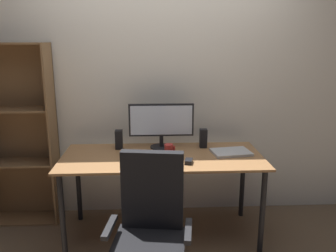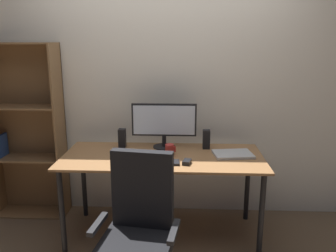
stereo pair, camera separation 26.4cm
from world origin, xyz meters
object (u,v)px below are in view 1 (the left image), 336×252
keyboard (163,163)px  mouse (189,161)px  desk (162,164)px  office_chair (150,242)px  coffee_mug (169,149)px  laptop (231,152)px  speaker_right (203,138)px  monitor (161,123)px  speaker_left (119,139)px  bookshelf (16,136)px

keyboard → mouse: size_ratio=3.02×
desk → office_chair: office_chair is taller
desk → coffee_mug: size_ratio=18.60×
coffee_mug → laptop: coffee_mug is taller
coffee_mug → speaker_right: size_ratio=0.54×
monitor → office_chair: bearing=-95.6°
laptop → speaker_right: 0.29m
mouse → coffee_mug: 0.27m
speaker_right → office_chair: (-0.48, -1.05, -0.37)m
keyboard → speaker_left: bearing=130.0°
coffee_mug → office_chair: bearing=-100.7°
laptop → office_chair: size_ratio=0.32×
laptop → office_chair: (-0.70, -0.87, -0.29)m
desk → bookshelf: bearing=164.6°
speaker_left → office_chair: office_chair is taller
coffee_mug → bookshelf: (-1.40, 0.33, 0.04)m
mouse → speaker_right: size_ratio=0.56×
office_chair → bookshelf: bookshelf is taller
speaker_right → laptop: bearing=-40.6°
desk → mouse: bearing=-43.3°
laptop → speaker_left: 1.00m
speaker_left → bookshelf: bearing=171.1°
desk → coffee_mug: 0.14m
monitor → bookshelf: (-1.34, 0.14, -0.15)m
laptop → speaker_left: speaker_left is taller
coffee_mug → office_chair: size_ratio=0.09×
monitor → speaker_left: bearing=-178.8°
keyboard → coffee_mug: 0.24m
office_chair → speaker_right: bearing=73.1°
desk → office_chair: size_ratio=1.67×
speaker_left → bookshelf: 0.97m
keyboard → bookshelf: bookshelf is taller
monitor → laptop: size_ratio=1.80×
office_chair → desk: bearing=90.7°
desk → mouse: 0.30m
keyboard → laptop: 0.64m
monitor → keyboard: size_ratio=1.99×
keyboard → desk: bearing=86.5°
mouse → office_chair: office_chair is taller
mouse → coffee_mug: coffee_mug is taller
desk → laptop: size_ratio=5.29×
coffee_mug → laptop: size_ratio=0.28×
coffee_mug → speaker_right: bearing=29.5°
keyboard → speaker_right: (0.38, 0.41, 0.08)m
coffee_mug → office_chair: 0.94m
monitor → office_chair: size_ratio=0.57×
mouse → coffee_mug: size_ratio=1.06×
speaker_left → speaker_right: (0.76, 0.00, 0.00)m
keyboard → speaker_left: size_ratio=1.71×
monitor → speaker_right: monitor is taller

